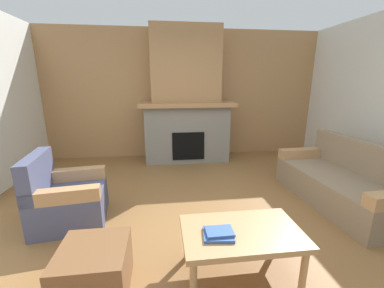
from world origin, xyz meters
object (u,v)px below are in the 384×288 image
Objects in this scene: fireplace at (186,105)px; coffee_table at (241,236)px; couch at (343,183)px; armchair at (66,199)px; ottoman at (95,270)px.

coffee_table is at bearing -87.75° from fireplace.
armchair is (-3.59, -0.02, 0.01)m from couch.
fireplace is at bearing 72.18° from ottoman.
armchair reaches higher than coffee_table.
coffee_table is (-1.80, -1.06, 0.09)m from couch.
armchair is at bearing 149.65° from coffee_table.
armchair is 2.08m from coffee_table.
fireplace reaches higher than armchair.
couch is at bearing 20.15° from ottoman.
armchair is at bearing 118.59° from ottoman.
fireplace is at bearing 53.48° from armchair.
armchair is at bearing -126.52° from fireplace.
coffee_table is at bearing 1.73° from ottoman.
couch is 2.09m from coffee_table.
coffee_table is 1.21m from ottoman.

